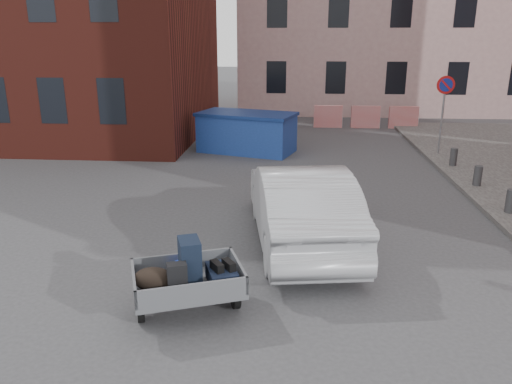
{
  "coord_description": "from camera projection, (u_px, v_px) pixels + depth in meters",
  "views": [
    {
      "loc": [
        0.94,
        -7.97,
        4.08
      ],
      "look_at": [
        0.22,
        1.43,
        1.1
      ],
      "focal_mm": 35.0,
      "sensor_mm": 36.0,
      "label": 1
    }
  ],
  "objects": [
    {
      "name": "trailer",
      "position": [
        187.0,
        278.0,
        7.45
      ],
      "size": [
        1.88,
        1.98,
        1.2
      ],
      "rotation": [
        0.0,
        0.0,
        0.35
      ],
      "color": "black",
      "rests_on": "ground"
    },
    {
      "name": "dumpster",
      "position": [
        247.0,
        132.0,
        17.98
      ],
      "size": [
        3.77,
        2.69,
        1.43
      ],
      "rotation": [
        0.0,
        0.0,
        -0.3
      ],
      "color": "#204098",
      "rests_on": "ground"
    },
    {
      "name": "barriers",
      "position": [
        366.0,
        117.0,
        22.68
      ],
      "size": [
        4.7,
        0.18,
        1.0
      ],
      "color": "red",
      "rests_on": "ground"
    },
    {
      "name": "bollards",
      "position": [
        511.0,
        201.0,
        11.55
      ],
      "size": [
        0.22,
        9.02,
        0.55
      ],
      "color": "#3A3A3D",
      "rests_on": "sidewalk"
    },
    {
      "name": "no_parking_sign",
      "position": [
        444.0,
        99.0,
        16.85
      ],
      "size": [
        0.6,
        0.09,
        2.65
      ],
      "color": "gray",
      "rests_on": "sidewalk"
    },
    {
      "name": "ground",
      "position": [
        237.0,
        275.0,
        8.87
      ],
      "size": [
        120.0,
        120.0,
        0.0
      ],
      "primitive_type": "plane",
      "color": "#38383A",
      "rests_on": "ground"
    },
    {
      "name": "silver_car",
      "position": [
        300.0,
        204.0,
        10.07
      ],
      "size": [
        2.45,
        5.13,
        1.62
      ],
      "primitive_type": "imported",
      "rotation": [
        0.0,
        0.0,
        3.29
      ],
      "color": "#A8AAAF",
      "rests_on": "ground"
    }
  ]
}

